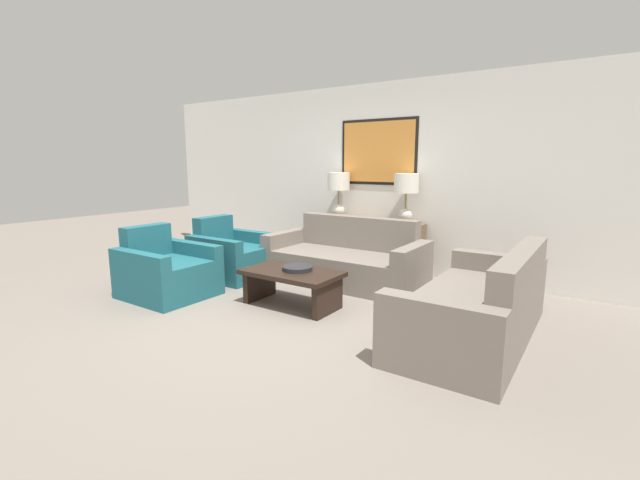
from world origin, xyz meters
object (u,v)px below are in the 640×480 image
at_px(coffee_table, 292,280).
at_px(decorative_bowl, 297,268).
at_px(couch_by_back_wall, 346,261).
at_px(armchair_near_back_wall, 232,256).
at_px(table_lamp_right, 406,190).
at_px(couch_by_side, 478,308).
at_px(table_lamp_left, 339,187).
at_px(armchair_near_camera, 167,272).
at_px(console_table, 369,246).

relative_size(coffee_table, decorative_bowl, 3.23).
height_order(couch_by_back_wall, armchair_near_back_wall, couch_by_back_wall).
distance_m(table_lamp_right, couch_by_side, 2.31).
xyz_separation_m(table_lamp_left, armchair_near_camera, (-0.92, -2.36, -0.91)).
height_order(coffee_table, armchair_near_camera, armchair_near_camera).
height_order(couch_by_side, armchair_near_back_wall, couch_by_side).
bearing_deg(couch_by_back_wall, armchair_near_camera, -130.49).
relative_size(console_table, decorative_bowl, 4.67).
xyz_separation_m(coffee_table, armchair_near_camera, (-1.45, -0.53, -0.01)).
bearing_deg(table_lamp_right, console_table, -180.00).
bearing_deg(armchair_near_back_wall, coffee_table, -20.10).
distance_m(table_lamp_right, coffee_table, 2.11).
xyz_separation_m(table_lamp_left, couch_by_back_wall, (0.53, -0.67, -0.91)).
bearing_deg(table_lamp_left, decorative_bowl, -72.13).
xyz_separation_m(table_lamp_left, armchair_near_back_wall, (-0.92, -1.30, -0.91)).
distance_m(table_lamp_right, couch_by_back_wall, 1.25).
relative_size(table_lamp_left, decorative_bowl, 2.04).
xyz_separation_m(console_table, armchair_near_back_wall, (-1.44, -1.30, -0.09)).
distance_m(table_lamp_left, couch_by_side, 3.06).
xyz_separation_m(console_table, couch_by_side, (1.92, -1.60, -0.09)).
relative_size(console_table, armchair_near_camera, 1.63).
xyz_separation_m(table_lamp_left, table_lamp_right, (1.06, 0.00, 0.00)).
xyz_separation_m(couch_by_side, coffee_table, (-1.91, -0.23, 0.01)).
distance_m(coffee_table, armchair_near_camera, 1.54).
bearing_deg(armchair_near_back_wall, decorative_bowl, -17.92).
bearing_deg(armchair_near_camera, armchair_near_back_wall, 90.00).
bearing_deg(console_table, armchair_near_camera, -121.49).
bearing_deg(table_lamp_left, console_table, -0.00).
xyz_separation_m(coffee_table, decorative_bowl, (0.04, 0.05, 0.13)).
bearing_deg(coffee_table, couch_by_back_wall, 90.25).
xyz_separation_m(couch_by_back_wall, couch_by_side, (1.92, -0.94, 0.00)).
xyz_separation_m(couch_by_back_wall, armchair_near_back_wall, (-1.44, -0.63, 0.00)).
bearing_deg(coffee_table, decorative_bowl, 50.46).
relative_size(console_table, armchair_near_back_wall, 1.63).
bearing_deg(console_table, table_lamp_left, 180.00).
bearing_deg(console_table, couch_by_side, -39.88).
bearing_deg(decorative_bowl, couch_by_back_wall, 92.33).
relative_size(coffee_table, armchair_near_back_wall, 1.12).
xyz_separation_m(table_lamp_left, decorative_bowl, (0.57, -1.78, -0.77)).
bearing_deg(couch_by_side, decorative_bowl, -174.58).
xyz_separation_m(console_table, decorative_bowl, (0.05, -1.78, 0.05)).
height_order(console_table, armchair_near_back_wall, armchair_near_back_wall).
relative_size(table_lamp_right, decorative_bowl, 2.04).
bearing_deg(table_lamp_left, armchair_near_back_wall, -125.24).
relative_size(couch_by_side, coffee_table, 1.94).
bearing_deg(couch_by_side, armchair_near_back_wall, 174.83).
distance_m(table_lamp_left, armchair_near_camera, 2.69).
height_order(couch_by_back_wall, armchair_near_camera, couch_by_back_wall).
bearing_deg(armchair_near_camera, table_lamp_right, 50.08).
relative_size(couch_by_back_wall, coffee_table, 1.94).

